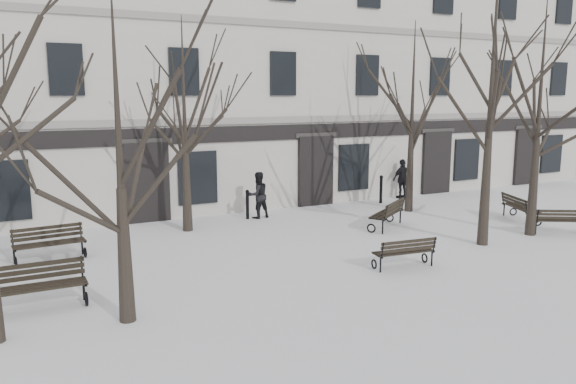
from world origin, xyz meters
TOP-DOWN VIEW (x-y plane):
  - ground at (0.00, 0.00)m, footprint 100.00×100.00m
  - building at (0.00, 12.96)m, footprint 40.40×10.20m
  - tree_1 at (-6.01, -1.03)m, footprint 4.60×4.60m
  - tree_2 at (5.00, 0.09)m, footprint 6.24×6.24m
  - tree_3 at (7.34, 0.28)m, footprint 5.26×5.26m
  - tree_5 at (-2.62, 5.97)m, footprint 4.97×4.97m
  - tree_6 at (6.22, 5.18)m, footprint 5.15×5.15m
  - bench_0 at (-7.59, 0.50)m, footprint 1.99×0.73m
  - bench_1 at (1.31, -0.74)m, footprint 1.73×0.78m
  - bench_2 at (8.32, -0.08)m, footprint 1.80×1.40m
  - bench_3 at (-7.10, 4.35)m, footprint 1.94×0.84m
  - bench_4 at (3.72, 3.19)m, footprint 2.01×1.68m
  - bench_5 at (8.72, 1.96)m, footprint 1.30×1.96m
  - bollard_a at (-0.09, 6.74)m, footprint 0.14×0.14m
  - bollard_b at (6.22, 7.05)m, footprint 0.16×0.16m
  - pedestrian_b at (0.34, 6.73)m, footprint 0.91×0.74m
  - pedestrian_c at (7.77, 7.57)m, footprint 1.05×0.46m

SIDE VIEW (x-z plane):
  - ground at x=0.00m, z-range 0.00..0.00m
  - pedestrian_b at x=0.34m, z-range -0.87..0.87m
  - pedestrian_c at x=7.77m, z-range -0.88..0.88m
  - bench_1 at x=1.31m, z-range 0.04..0.88m
  - bench_2 at x=8.32m, z-range 0.04..0.92m
  - bench_5 at x=8.72m, z-range 0.04..0.98m
  - bench_3 at x=-7.10m, z-range 0.04..0.99m
  - bench_4 at x=3.72m, z-range 0.04..1.04m
  - bench_0 at x=-7.59m, z-range 0.04..1.04m
  - bollard_a at x=-0.09m, z-range 0.04..1.15m
  - bollard_b at x=6.22m, z-range 0.04..1.25m
  - tree_1 at x=-6.01m, z-range 0.82..7.39m
  - tree_5 at x=-2.62m, z-range 0.89..7.99m
  - tree_6 at x=6.22m, z-range 0.92..8.28m
  - tree_3 at x=7.34m, z-range 0.94..8.46m
  - building at x=0.00m, z-range -0.18..11.22m
  - tree_2 at x=5.00m, z-range 1.12..10.02m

